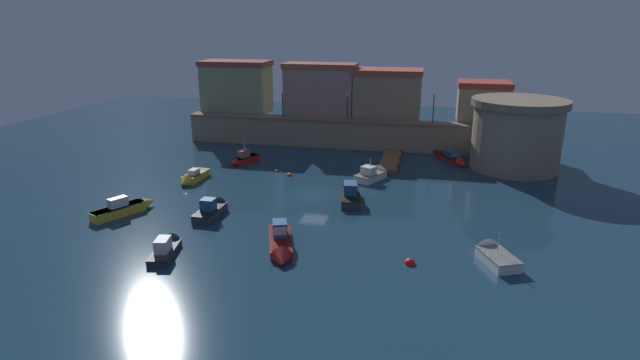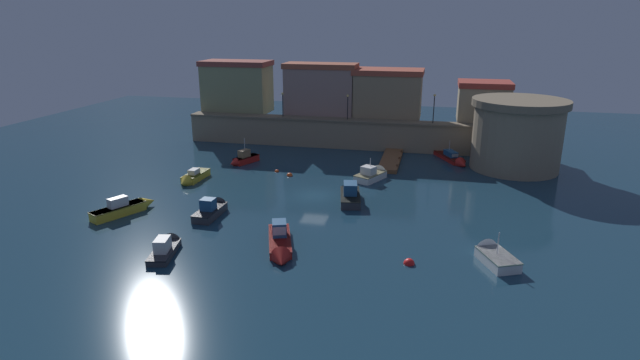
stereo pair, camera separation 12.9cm
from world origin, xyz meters
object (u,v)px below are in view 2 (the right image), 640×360
object	(u,v)px
moored_boat_3	(453,159)
moored_boat_5	(492,255)
moored_boat_2	(350,193)
quay_lamp_1	(348,103)
mooring_buoy_1	(290,176)
quay_lamp_0	(283,100)
moored_boat_1	(280,244)
mooring_buoy_2	(277,172)
moored_boat_9	(243,159)
fortress_tower	(517,134)
moored_boat_7	(213,208)
mooring_buoy_0	(409,264)
moored_boat_0	(192,177)
quay_lamp_2	(434,104)
moored_boat_4	(374,174)
moored_boat_6	(125,208)
moored_boat_8	(167,246)

from	to	relation	value
moored_boat_3	moored_boat_5	world-z (taller)	moored_boat_3
moored_boat_2	moored_boat_5	distance (m)	15.98
quay_lamp_1	mooring_buoy_1	distance (m)	15.78
quay_lamp_0	moored_boat_1	world-z (taller)	quay_lamp_0
quay_lamp_1	mooring_buoy_2	bearing A→B (deg)	-113.95
mooring_buoy_1	moored_boat_9	bearing A→B (deg)	152.57
fortress_tower	moored_boat_9	world-z (taller)	fortress_tower
moored_boat_7	mooring_buoy_0	bearing A→B (deg)	-108.09
mooring_buoy_1	mooring_buoy_2	world-z (taller)	mooring_buoy_1
moored_boat_2	mooring_buoy_1	size ratio (longest dim) A/B	9.54
mooring_buoy_0	moored_boat_5	bearing A→B (deg)	18.71
moored_boat_1	moored_boat_9	world-z (taller)	moored_boat_9
mooring_buoy_1	mooring_buoy_2	bearing A→B (deg)	147.58
moored_boat_0	quay_lamp_1	bearing A→B (deg)	146.28
quay_lamp_1	moored_boat_3	size ratio (longest dim) A/B	0.47
moored_boat_9	moored_boat_1	bearing A→B (deg)	51.27
quay_lamp_2	moored_boat_4	distance (m)	15.38
quay_lamp_1	moored_boat_0	world-z (taller)	quay_lamp_1
quay_lamp_1	moored_boat_2	world-z (taller)	quay_lamp_1
moored_boat_4	mooring_buoy_1	size ratio (longest dim) A/B	7.96
moored_boat_9	mooring_buoy_0	size ratio (longest dim) A/B	5.51
moored_boat_9	mooring_buoy_2	xyz separation A→B (m)	(4.87, -2.32, -0.56)
quay_lamp_1	mooring_buoy_1	world-z (taller)	quay_lamp_1
moored_boat_5	moored_boat_6	distance (m)	30.83
moored_boat_4	mooring_buoy_1	distance (m)	9.19
quay_lamp_1	moored_boat_6	distance (m)	32.35
moored_boat_8	moored_boat_7	bearing A→B (deg)	-13.37
moored_boat_6	moored_boat_8	bearing A→B (deg)	-103.31
moored_boat_7	moored_boat_8	world-z (taller)	moored_boat_7
quay_lamp_2	moored_boat_1	size ratio (longest dim) A/B	0.54
moored_boat_4	moored_boat_2	bearing A→B (deg)	-165.95
quay_lamp_2	moored_boat_3	world-z (taller)	quay_lamp_2
moored_boat_2	moored_boat_5	size ratio (longest dim) A/B	1.34
moored_boat_6	quay_lamp_1	bearing A→B (deg)	-1.48
quay_lamp_0	moored_boat_4	size ratio (longest dim) A/B	0.64
fortress_tower	moored_boat_6	distance (m)	41.89
moored_boat_8	moored_boat_9	xyz separation A→B (m)	(-3.15, 23.74, 0.17)
quay_lamp_1	moored_boat_0	xyz separation A→B (m)	(-13.33, -18.31, -5.55)
moored_boat_1	moored_boat_2	distance (m)	12.68
fortress_tower	moored_boat_3	xyz separation A→B (m)	(-6.65, 1.59, -3.69)
quay_lamp_2	mooring_buoy_2	bearing A→B (deg)	-142.35
moored_boat_0	mooring_buoy_0	bearing A→B (deg)	61.24
fortress_tower	moored_boat_5	size ratio (longest dim) A/B	2.30
fortress_tower	mooring_buoy_1	size ratio (longest dim) A/B	16.37
moored_boat_3	moored_boat_2	bearing A→B (deg)	-58.12
mooring_buoy_1	mooring_buoy_2	size ratio (longest dim) A/B	1.32
moored_boat_3	quay_lamp_2	bearing A→B (deg)	-173.53
moored_boat_5	moored_boat_3	bearing A→B (deg)	-19.37
moored_boat_8	mooring_buoy_0	world-z (taller)	moored_boat_8
moored_boat_6	moored_boat_8	world-z (taller)	moored_boat_6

